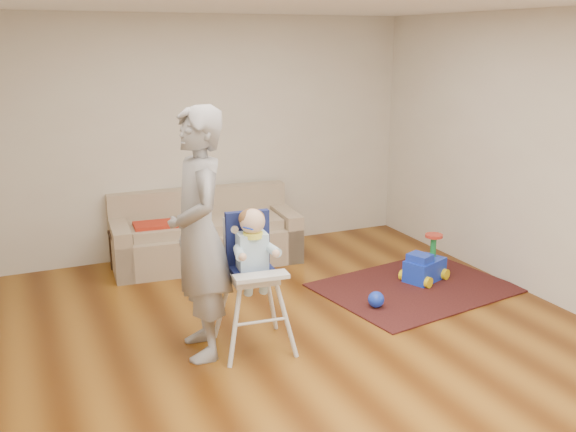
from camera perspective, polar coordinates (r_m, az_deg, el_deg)
name	(u,v)px	position (r m, az deg, el deg)	size (l,w,h in m)	color
ground	(308,345)	(5.37, 1.78, -11.40)	(5.50, 5.50, 0.00)	#4C2609
room_envelope	(282,109)	(5.30, -0.56, 9.50)	(5.04, 5.52, 2.72)	beige
sofa	(205,229)	(7.18, -7.38, -1.12)	(2.09, 0.98, 0.79)	gray
side_table	(133,253)	(7.05, -13.59, -3.22)	(0.44, 0.44, 0.44)	black
area_rug	(415,287)	(6.63, 11.23, -6.25)	(1.83, 1.37, 0.01)	black
ride_on_toy	(425,258)	(6.75, 12.10, -3.71)	(0.43, 0.30, 0.47)	blue
toy_ball	(376,299)	(6.06, 7.84, -7.36)	(0.15, 0.15, 0.15)	blue
high_chair	(253,282)	(5.12, -3.11, -5.87)	(0.59, 0.59, 1.17)	silver
adult	(199,234)	(4.95, -7.91, -1.64)	(0.72, 0.47, 1.96)	gray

